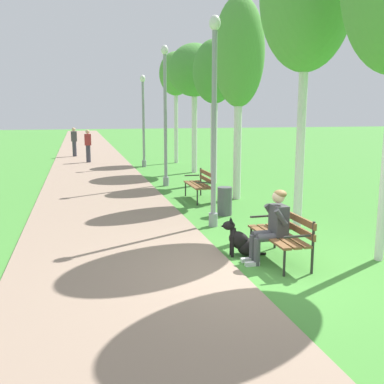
{
  "coord_description": "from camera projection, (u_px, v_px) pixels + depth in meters",
  "views": [
    {
      "loc": [
        -2.78,
        -6.25,
        2.54
      ],
      "look_at": [
        -0.55,
        2.46,
        0.9
      ],
      "focal_mm": 41.51,
      "sensor_mm": 36.0,
      "label": 1
    }
  ],
  "objects": [
    {
      "name": "ground_plane",
      "position": [
        263.0,
        272.0,
        7.09
      ],
      "size": [
        120.0,
        120.0,
        0.0
      ],
      "primitive_type": "plane",
      "color": "#478E38"
    },
    {
      "name": "paved_path",
      "position": [
        88.0,
        150.0,
        29.42
      ],
      "size": [
        3.63,
        60.0,
        0.04
      ],
      "primitive_type": "cube",
      "color": "gray",
      "rests_on": "ground"
    },
    {
      "name": "park_bench_near",
      "position": [
        283.0,
        232.0,
        7.57
      ],
      "size": [
        0.55,
        1.5,
        0.85
      ],
      "color": "brown",
      "rests_on": "ground"
    },
    {
      "name": "park_bench_mid",
      "position": [
        201.0,
        183.0,
        12.78
      ],
      "size": [
        0.55,
        1.5,
        0.85
      ],
      "color": "brown",
      "rests_on": "ground"
    },
    {
      "name": "person_seated_on_near_bench",
      "position": [
        273.0,
        223.0,
        7.46
      ],
      "size": [
        0.74,
        0.49,
        1.25
      ],
      "color": "#4C4C51",
      "rests_on": "ground"
    },
    {
      "name": "dog_black",
      "position": [
        242.0,
        242.0,
        7.87
      ],
      "size": [
        0.83,
        0.34,
        0.71
      ],
      "color": "black",
      "rests_on": "ground"
    },
    {
      "name": "lamp_post_near",
      "position": [
        214.0,
        121.0,
        9.53
      ],
      "size": [
        0.24,
        0.24,
        4.5
      ],
      "color": "gray",
      "rests_on": "ground"
    },
    {
      "name": "lamp_post_mid",
      "position": [
        165.0,
        115.0,
        14.92
      ],
      "size": [
        0.24,
        0.24,
        4.68
      ],
      "color": "gray",
      "rests_on": "ground"
    },
    {
      "name": "lamp_post_far",
      "position": [
        143.0,
        120.0,
        20.2
      ],
      "size": [
        0.24,
        0.24,
        4.15
      ],
      "color": "gray",
      "rests_on": "ground"
    },
    {
      "name": "birch_tree_third",
      "position": [
        239.0,
        55.0,
        12.35
      ],
      "size": [
        1.46,
        1.25,
        5.67
      ],
      "color": "silver",
      "rests_on": "ground"
    },
    {
      "name": "birch_tree_fourth",
      "position": [
        214.0,
        74.0,
        15.25
      ],
      "size": [
        1.51,
        1.37,
        4.97
      ],
      "color": "silver",
      "rests_on": "ground"
    },
    {
      "name": "birch_tree_fifth",
      "position": [
        194.0,
        71.0,
        17.99
      ],
      "size": [
        2.12,
        2.18,
        5.24
      ],
      "color": "silver",
      "rests_on": "ground"
    },
    {
      "name": "birch_tree_sixth",
      "position": [
        176.0,
        75.0,
        21.44
      ],
      "size": [
        1.61,
        1.54,
        5.38
      ],
      "color": "silver",
      "rests_on": "ground"
    },
    {
      "name": "litter_bin",
      "position": [
        225.0,
        201.0,
        10.97
      ],
      "size": [
        0.36,
        0.36,
        0.7
      ],
      "primitive_type": "cylinder",
      "color": "#515156",
      "rests_on": "ground"
    },
    {
      "name": "pedestrian_distant",
      "position": [
        88.0,
        146.0,
        21.93
      ],
      "size": [
        0.32,
        0.22,
        1.65
      ],
      "color": "#383842",
      "rests_on": "ground"
    },
    {
      "name": "pedestrian_further_distant",
      "position": [
        74.0,
        142.0,
        24.84
      ],
      "size": [
        0.32,
        0.22,
        1.65
      ],
      "color": "#383842",
      "rests_on": "ground"
    }
  ]
}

